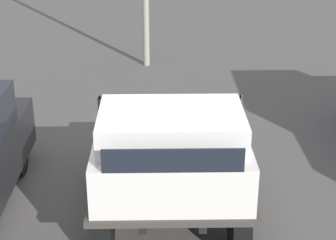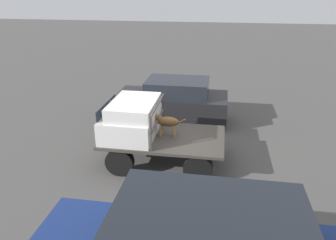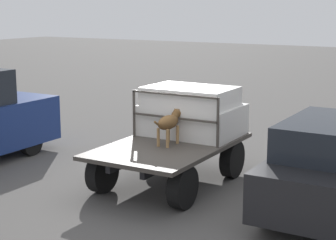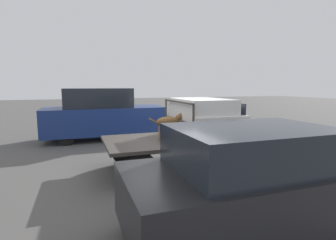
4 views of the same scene
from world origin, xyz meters
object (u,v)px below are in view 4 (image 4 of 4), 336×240
at_px(flatbed_truck, 172,148).
at_px(parked_pickup_far, 103,115).
at_px(dog, 170,122).
at_px(parked_sedan, 260,181).

height_order(flatbed_truck, parked_pickup_far, parked_pickup_far).
relative_size(flatbed_truck, parked_pickup_far, 0.71).
bearing_deg(flatbed_truck, parked_pickup_far, 105.25).
xyz_separation_m(dog, parked_pickup_far, (-1.24, 4.80, -0.27)).
relative_size(dog, parked_sedan, 0.24).
height_order(parked_sedan, parked_pickup_far, parked_pickup_far).
bearing_deg(parked_sedan, flatbed_truck, 98.55).
relative_size(dog, parked_pickup_far, 0.21).
bearing_deg(parked_pickup_far, flatbed_truck, -78.84).
bearing_deg(flatbed_truck, dog, -158.99).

